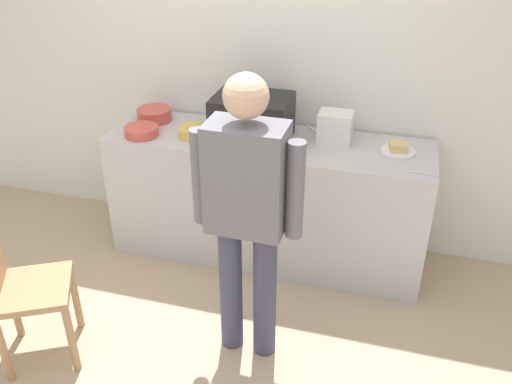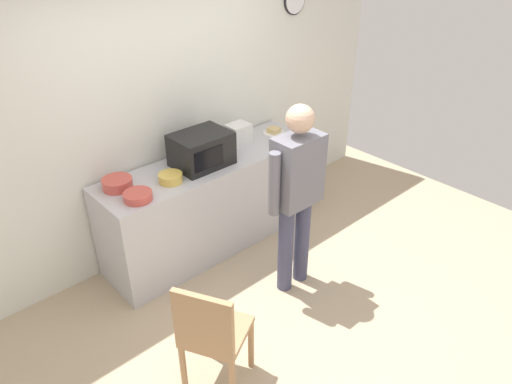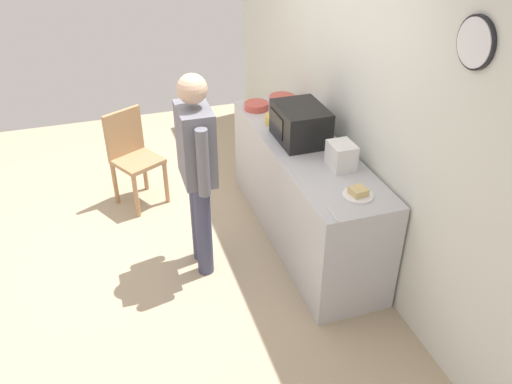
{
  "view_description": "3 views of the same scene",
  "coord_description": "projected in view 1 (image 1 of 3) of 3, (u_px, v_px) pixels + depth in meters",
  "views": [
    {
      "loc": [
        1.03,
        -2.04,
        2.44
      ],
      "look_at": [
        0.24,
        0.74,
        0.79
      ],
      "focal_mm": 38.53,
      "sensor_mm": 36.0,
      "label": 1
    },
    {
      "loc": [
        -2.13,
        -1.95,
        2.89
      ],
      "look_at": [
        0.33,
        0.75,
        0.73
      ],
      "focal_mm": 33.42,
      "sensor_mm": 36.0,
      "label": 2
    },
    {
      "loc": [
        3.81,
        -0.38,
        2.91
      ],
      "look_at": [
        0.33,
        0.74,
        0.63
      ],
      "focal_mm": 37.0,
      "sensor_mm": 36.0,
      "label": 3
    }
  ],
  "objects": [
    {
      "name": "ground_plane",
      "position": [
        180.0,
        366.0,
        3.16
      ],
      "size": [
        6.0,
        6.0,
        0.0
      ],
      "primitive_type": "plane",
      "color": "tan"
    },
    {
      "name": "back_wall",
      "position": [
        256.0,
        65.0,
        3.85
      ],
      "size": [
        5.4,
        0.13,
        2.6
      ],
      "color": "silver",
      "rests_on": "ground_plane"
    },
    {
      "name": "kitchen_counter",
      "position": [
        268.0,
        199.0,
        3.9
      ],
      "size": [
        2.2,
        0.62,
        0.92
      ],
      "primitive_type": "cube",
      "color": "#B7B7BC",
      "rests_on": "ground_plane"
    },
    {
      "name": "microwave",
      "position": [
        252.0,
        118.0,
        3.61
      ],
      "size": [
        0.5,
        0.39,
        0.3
      ],
      "color": "black",
      "rests_on": "kitchen_counter"
    },
    {
      "name": "sandwich_plate",
      "position": [
        398.0,
        149.0,
        3.5
      ],
      "size": [
        0.22,
        0.22,
        0.07
      ],
      "color": "white",
      "rests_on": "kitchen_counter"
    },
    {
      "name": "salad_bowl",
      "position": [
        154.0,
        115.0,
        3.95
      ],
      "size": [
        0.25,
        0.25,
        0.09
      ],
      "primitive_type": "cylinder",
      "color": "#C64C42",
      "rests_on": "kitchen_counter"
    },
    {
      "name": "cereal_bowl",
      "position": [
        142.0,
        131.0,
        3.73
      ],
      "size": [
        0.23,
        0.23,
        0.06
      ],
      "primitive_type": "cylinder",
      "color": "#C64C42",
      "rests_on": "kitchen_counter"
    },
    {
      "name": "mixing_bowl",
      "position": [
        194.0,
        132.0,
        3.7
      ],
      "size": [
        0.2,
        0.2,
        0.07
      ],
      "primitive_type": "cylinder",
      "color": "gold",
      "rests_on": "kitchen_counter"
    },
    {
      "name": "toaster",
      "position": [
        335.0,
        127.0,
        3.62
      ],
      "size": [
        0.22,
        0.18,
        0.2
      ],
      "primitive_type": "cube",
      "color": "silver",
      "rests_on": "kitchen_counter"
    },
    {
      "name": "fork_utensil",
      "position": [
        313.0,
        130.0,
        3.81
      ],
      "size": [
        0.12,
        0.15,
        0.01
      ],
      "primitive_type": "cube",
      "rotation": [
        0.0,
        0.0,
        2.25
      ],
      "color": "silver",
      "rests_on": "kitchen_counter"
    },
    {
      "name": "spoon_utensil",
      "position": [
        422.0,
        173.0,
        3.25
      ],
      "size": [
        0.17,
        0.03,
        0.01
      ],
      "primitive_type": "cube",
      "rotation": [
        0.0,
        0.0,
        3.07
      ],
      "color": "silver",
      "rests_on": "kitchen_counter"
    },
    {
      "name": "person_standing",
      "position": [
        247.0,
        205.0,
        2.82
      ],
      "size": [
        0.59,
        0.25,
        1.68
      ],
      "color": "#3D405B",
      "rests_on": "ground_plane"
    },
    {
      "name": "wooden_chair",
      "position": [
        16.0,
        283.0,
        2.99
      ],
      "size": [
        0.54,
        0.54,
        0.94
      ],
      "color": "#A87F56",
      "rests_on": "ground_plane"
    }
  ]
}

